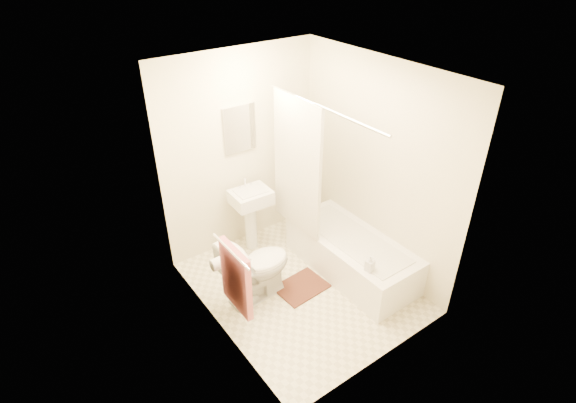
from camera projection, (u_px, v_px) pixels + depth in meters
floor at (301, 287)px, 5.03m from camera, size 2.40×2.40×0.00m
ceiling at (305, 72)px, 3.77m from camera, size 2.40×2.40×0.00m
wall_back at (240, 152)px, 5.23m from camera, size 2.00×0.02×2.40m
wall_left at (212, 229)px, 3.90m from camera, size 0.02×2.40×2.40m
wall_right at (376, 168)px, 4.90m from camera, size 0.02×2.40×2.40m
mirror at (240, 129)px, 5.06m from camera, size 0.40×0.03×0.55m
curtain_rod at (323, 108)px, 4.20m from camera, size 0.03×1.70×0.03m
shower_curtain at (297, 166)px, 4.88m from camera, size 0.04×0.80×1.55m
towel_bar at (231, 251)px, 3.80m from camera, size 0.02×0.60×0.02m
towel at (236, 278)px, 3.98m from camera, size 0.06×0.45×0.66m
toilet_paper at (217, 264)px, 4.28m from camera, size 0.11×0.12×0.12m
toilet at (256, 267)px, 4.73m from camera, size 0.81×0.49×0.76m
sink at (251, 217)px, 5.43m from camera, size 0.47×0.38×0.89m
bathtub at (351, 254)px, 5.17m from camera, size 0.70×1.60×0.45m
bath_mat at (301, 287)px, 5.01m from camera, size 0.57×0.45×0.02m
soap_bottle at (370, 263)px, 4.54m from camera, size 0.09×0.10×0.18m
scrub_brush at (311, 215)px, 5.43m from camera, size 0.15×0.22×0.04m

